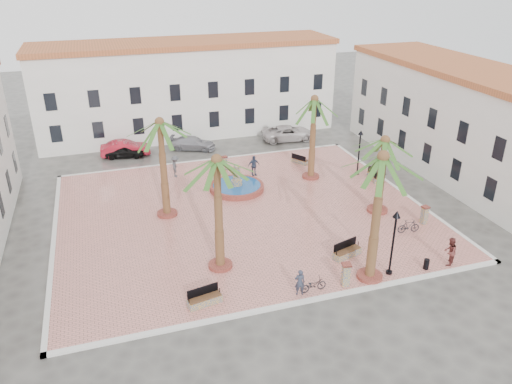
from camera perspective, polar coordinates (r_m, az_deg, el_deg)
ground at (r=36.49m, az=-1.50°, el=-2.48°), size 120.00×120.00×0.00m
plaza at (r=36.46m, az=-1.50°, el=-2.37°), size 26.00×22.00×0.15m
kerb_n at (r=46.18m, az=-5.38°, el=3.66°), size 26.30×0.30×0.16m
kerb_s at (r=27.69m, az=5.13°, el=-12.44°), size 26.30×0.30×0.16m
kerb_e at (r=41.61m, az=15.93°, el=0.26°), size 0.30×22.30×0.16m
kerb_w at (r=35.55m, az=-22.11°, el=-5.17°), size 0.30×22.30×0.16m
building_north at (r=53.23m, az=-7.81°, el=11.75°), size 30.40×7.40×9.50m
building_east at (r=45.68m, az=22.69°, el=7.46°), size 7.40×26.40×9.00m
fountain at (r=39.76m, az=-2.21°, el=0.67°), size 4.32×4.32×2.23m
palm_nw at (r=34.18m, az=-10.87°, el=6.63°), size 4.69×4.69×7.28m
palm_sw at (r=27.44m, az=-4.47°, el=2.18°), size 4.70×4.70×7.21m
palm_s at (r=26.90m, az=14.17°, el=2.34°), size 4.82×4.82×7.84m
palm_e at (r=35.74m, az=14.42°, el=4.64°), size 4.90×4.90×5.81m
palm_ne at (r=40.37m, az=6.66°, el=9.48°), size 4.62×4.62×7.06m
bench_s at (r=27.32m, az=-5.89°, el=-12.15°), size 1.95×0.92×0.99m
bench_se at (r=31.56m, az=10.35°, el=-6.80°), size 2.03×1.13×1.03m
bench_e at (r=42.70m, az=13.33°, el=1.74°), size 0.92×2.01×1.02m
bench_ne at (r=45.10m, az=5.01°, el=3.57°), size 1.28×1.66×0.87m
lamppost_s at (r=29.24m, az=15.54°, el=-4.40°), size 0.45×0.45×4.14m
lamppost_e at (r=42.68m, az=11.77°, el=5.33°), size 0.43×0.43×3.93m
bollard_se at (r=28.75m, az=10.23°, el=-9.22°), size 0.59×0.59×1.42m
bollard_n at (r=43.54m, az=-3.59°, el=3.36°), size 0.49×0.49×1.23m
bollard_e at (r=36.44m, az=18.69°, el=-2.48°), size 0.54×0.54×1.33m
litter_bin at (r=31.56m, az=18.89°, el=-7.80°), size 0.33×0.33×0.64m
cyclist_a at (r=27.67m, az=5.03°, el=-10.23°), size 0.65×0.49×1.59m
bicycle_a at (r=28.22m, az=6.57°, el=-10.49°), size 1.57×0.61×0.81m
cyclist_b at (r=32.14m, az=21.29°, el=-6.35°), size 1.11×1.08×1.81m
bicycle_b at (r=35.07m, az=17.05°, el=-3.77°), size 1.59×0.63×0.93m
pedestrian_fountain_a at (r=41.06m, az=-4.82°, el=2.35°), size 1.06×1.00×1.82m
pedestrian_fountain_b at (r=42.21m, az=-0.26°, el=3.04°), size 1.07×0.54×1.76m
pedestrian_north at (r=42.45m, az=-9.20°, el=2.92°), size 0.90×1.31×1.86m
pedestrian_east at (r=42.14m, az=13.87°, el=2.23°), size 1.14×1.69×1.75m
car_black at (r=48.26m, az=-14.91°, el=4.60°), size 4.05×2.24×1.31m
car_red at (r=48.48m, az=-14.70°, el=4.83°), size 4.62×1.86×1.49m
car_silver at (r=48.99m, az=-7.26°, el=5.55°), size 4.76×3.41×1.28m
car_white at (r=51.30m, az=3.74°, el=6.74°), size 5.56×2.88×1.50m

